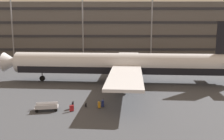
% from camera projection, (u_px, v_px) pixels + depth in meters
% --- Properties ---
extents(ground_plane, '(600.00, 600.00, 0.00)m').
position_uv_depth(ground_plane, '(123.00, 81.00, 44.05)').
color(ground_plane, '#424449').
extents(terminal_structure, '(172.73, 17.62, 15.78)m').
position_uv_depth(terminal_structure, '(117.00, 29.00, 84.43)').
color(terminal_structure, '#605B56').
rests_on(terminal_structure, ground_plane).
extents(airliner, '(41.15, 33.47, 10.07)m').
position_uv_depth(airliner, '(123.00, 64.00, 42.80)').
color(airliner, silver).
rests_on(airliner, ground_plane).
extents(light_mast_left, '(1.80, 0.50, 21.34)m').
position_uv_depth(light_mast_left, '(10.00, 13.00, 70.83)').
color(light_mast_left, gray).
rests_on(light_mast_left, ground_plane).
extents(light_mast_center_left, '(1.80, 0.50, 20.21)m').
position_uv_depth(light_mast_center_left, '(82.00, 15.00, 71.00)').
color(light_mast_center_left, gray).
rests_on(light_mast_center_left, ground_plane).
extents(light_mast_center_right, '(1.80, 0.50, 18.73)m').
position_uv_depth(light_mast_center_right, '(151.00, 18.00, 71.20)').
color(light_mast_center_right, gray).
rests_on(light_mast_center_right, ground_plane).
extents(suitcase_laid_flat, '(0.34, 0.41, 0.88)m').
position_uv_depth(suitcase_laid_flat, '(98.00, 105.00, 30.30)').
color(suitcase_laid_flat, orange).
rests_on(suitcase_laid_flat, ground_plane).
extents(suitcase_orange, '(0.25, 0.49, 0.92)m').
position_uv_depth(suitcase_orange, '(72.00, 105.00, 30.08)').
color(suitcase_orange, black).
rests_on(suitcase_orange, ground_plane).
extents(suitcase_small, '(0.51, 0.41, 0.82)m').
position_uv_depth(suitcase_small, '(71.00, 108.00, 29.16)').
color(suitcase_small, '#B21E23').
rests_on(suitcase_small, ground_plane).
extents(suitcase_scuffed, '(0.32, 0.50, 0.97)m').
position_uv_depth(suitcase_scuffed, '(102.00, 103.00, 30.87)').
color(suitcase_scuffed, navy).
rests_on(suitcase_scuffed, ground_plane).
extents(backpack_purple, '(0.23, 0.37, 0.57)m').
position_uv_depth(backpack_purple, '(85.00, 105.00, 30.69)').
color(backpack_purple, black).
rests_on(backpack_purple, ground_plane).
extents(baggage_cart, '(3.37, 1.69, 0.82)m').
position_uv_depth(baggage_cart, '(46.00, 107.00, 29.42)').
color(baggage_cart, '#B7B7BC').
rests_on(baggage_cart, ground_plane).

